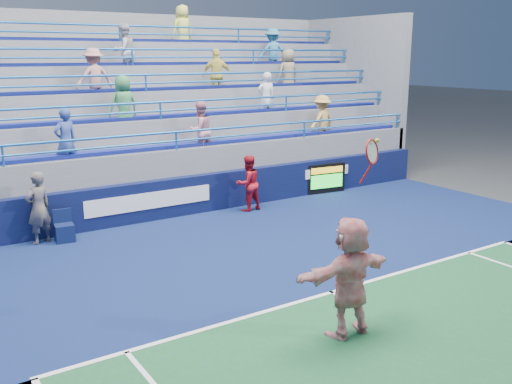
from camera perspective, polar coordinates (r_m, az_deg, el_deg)
ground at (r=11.15m, az=7.58°, el=-10.01°), size 120.00×120.00×0.00m
sponsor_wall at (r=16.18m, az=-7.47°, el=-0.44°), size 18.00×0.32×1.10m
bleacher_stand at (r=19.40m, az=-12.45°, el=4.70°), size 18.00×5.60×6.13m
serve_speed_board at (r=18.78m, az=6.97°, el=1.36°), size 1.42×0.32×0.98m
judge_chair at (r=14.64m, az=-18.62°, el=-3.78°), size 0.49×0.49×0.78m
tennis_player at (r=9.29m, az=9.39°, el=-8.34°), size 1.84×0.59×3.19m
line_judge at (r=14.51m, az=-20.92°, el=-1.51°), size 0.76×0.65×1.77m
ball_girl at (r=16.47m, az=-0.81°, el=0.87°), size 0.84×0.68×1.63m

